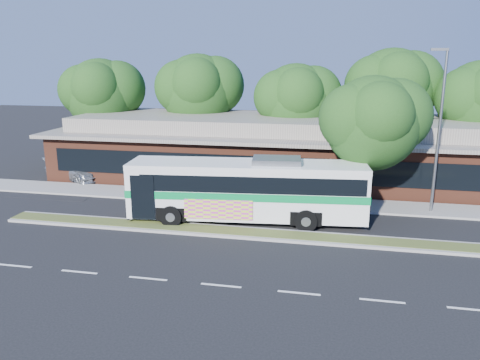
{
  "coord_description": "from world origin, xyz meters",
  "views": [
    {
      "loc": [
        4.0,
        -21.0,
        8.44
      ],
      "look_at": [
        -1.01,
        3.62,
        2.0
      ],
      "focal_mm": 35.0,
      "sensor_mm": 36.0,
      "label": 1
    }
  ],
  "objects": [
    {
      "name": "ground",
      "position": [
        0.0,
        0.0,
        0.0
      ],
      "size": [
        120.0,
        120.0,
        0.0
      ],
      "primitive_type": "plane",
      "color": "black",
      "rests_on": "ground"
    },
    {
      "name": "median_strip",
      "position": [
        0.0,
        0.6,
        0.07
      ],
      "size": [
        26.0,
        1.1,
        0.15
      ],
      "primitive_type": "cube",
      "color": "#515825",
      "rests_on": "ground"
    },
    {
      "name": "sidewalk",
      "position": [
        0.0,
        6.4,
        0.06
      ],
      "size": [
        44.0,
        2.6,
        0.12
      ],
      "primitive_type": "cube",
      "color": "gray",
      "rests_on": "ground"
    },
    {
      "name": "parking_lot",
      "position": [
        -18.0,
        10.0,
        0.01
      ],
      "size": [
        14.0,
        12.0,
        0.01
      ],
      "primitive_type": "cube",
      "color": "black",
      "rests_on": "ground"
    },
    {
      "name": "plaza_building",
      "position": [
        0.0,
        12.99,
        2.13
      ],
      "size": [
        33.2,
        11.2,
        4.45
      ],
      "color": "brown",
      "rests_on": "ground"
    },
    {
      "name": "lamp_post",
      "position": [
        9.56,
        6.0,
        4.9
      ],
      "size": [
        0.93,
        0.18,
        9.07
      ],
      "color": "slate",
      "rests_on": "ground"
    },
    {
      "name": "tree_bg_a",
      "position": [
        -14.58,
        15.14,
        5.87
      ],
      "size": [
        6.47,
        5.8,
        8.63
      ],
      "color": "black",
      "rests_on": "ground"
    },
    {
      "name": "tree_bg_b",
      "position": [
        -6.57,
        16.14,
        6.14
      ],
      "size": [
        6.69,
        6.0,
        9.0
      ],
      "color": "black",
      "rests_on": "ground"
    },
    {
      "name": "tree_bg_c",
      "position": [
        1.4,
        15.13,
        5.59
      ],
      "size": [
        6.24,
        5.6,
        8.26
      ],
      "color": "black",
      "rests_on": "ground"
    },
    {
      "name": "tree_bg_d",
      "position": [
        8.45,
        16.15,
        6.42
      ],
      "size": [
        6.91,
        6.2,
        9.37
      ],
      "color": "black",
      "rests_on": "ground"
    },
    {
      "name": "transit_bus",
      "position": [
        -0.36,
        2.59,
        1.96
      ],
      "size": [
        12.73,
        3.95,
        3.52
      ],
      "rotation": [
        0.0,
        0.0,
        0.1
      ],
      "color": "white",
      "rests_on": "ground"
    },
    {
      "name": "sedan",
      "position": [
        -14.51,
        9.18,
        0.76
      ],
      "size": [
        5.61,
        4.07,
        1.51
      ],
      "primitive_type": "imported",
      "rotation": [
        0.0,
        0.0,
        1.15
      ],
      "color": "#ADB1B4",
      "rests_on": "ground"
    },
    {
      "name": "sidewalk_tree",
      "position": [
        6.37,
        5.42,
        5.24
      ],
      "size": [
        5.76,
        5.16,
        7.7
      ],
      "color": "black",
      "rests_on": "ground"
    }
  ]
}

